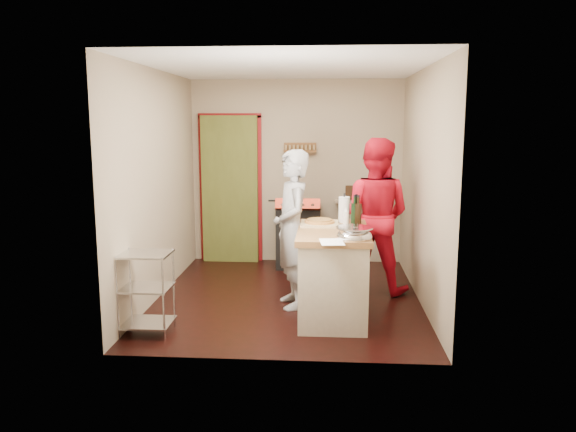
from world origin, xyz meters
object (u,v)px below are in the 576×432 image
at_px(stove, 299,235).
at_px(person_stripe, 292,229).
at_px(island, 333,271).
at_px(person_red, 374,215).
at_px(wire_shelving, 146,289).

distance_m(stove, person_stripe, 1.77).
height_order(island, person_red, person_red).
distance_m(island, person_stripe, 0.66).
distance_m(island, person_red, 1.17).
height_order(wire_shelving, island, island).
distance_m(wire_shelving, person_red, 2.80).
bearing_deg(island, person_red, 63.28).
distance_m(stove, island, 2.09).
relative_size(wire_shelving, island, 0.58).
bearing_deg(person_stripe, stove, 164.57).
height_order(stove, person_stripe, person_stripe).
bearing_deg(island, stove, 102.77).
bearing_deg(person_red, wire_shelving, 53.91).
xyz_separation_m(stove, wire_shelving, (-1.33, -2.62, -0.01)).
bearing_deg(stove, wire_shelving, -116.85).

